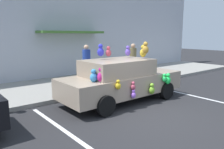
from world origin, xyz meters
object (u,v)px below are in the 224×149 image
(plush_covered_car, at_px, (121,79))
(pedestrian_walking_past, at_px, (133,60))
(pedestrian_near_shopfront, at_px, (87,66))
(teddy_bear_on_sidewalk, at_px, (96,80))

(plush_covered_car, distance_m, pedestrian_walking_past, 4.77)
(plush_covered_car, distance_m, pedestrian_near_shopfront, 2.80)
(plush_covered_car, bearing_deg, pedestrian_walking_past, 40.62)
(pedestrian_near_shopfront, xyz_separation_m, pedestrian_walking_past, (3.33, 0.32, -0.02))
(plush_covered_car, xyz_separation_m, pedestrian_walking_past, (3.62, 3.10, 0.16))
(plush_covered_car, bearing_deg, teddy_bear_on_sidewalk, 85.82)
(teddy_bear_on_sidewalk, height_order, pedestrian_walking_past, pedestrian_walking_past)
(plush_covered_car, relative_size, pedestrian_walking_past, 2.65)
(plush_covered_car, height_order, teddy_bear_on_sidewalk, plush_covered_car)
(plush_covered_car, relative_size, teddy_bear_on_sidewalk, 6.50)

